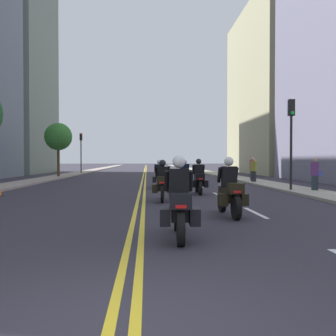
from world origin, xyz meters
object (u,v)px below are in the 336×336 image
(pedestrian_1, at_px, (315,174))
(motorcycle_3, at_px, (199,180))
(motorcycle_1, at_px, (230,193))
(pedestrian_0, at_px, (252,169))
(street_tree_1, at_px, (58,137))
(motorcycle_0, at_px, (179,206))
(motorcycle_2, at_px, (163,184))
(traffic_light_near, at_px, (291,128))
(motorcycle_4, at_px, (159,177))
(pedestrian_2, at_px, (254,170))
(motorcycle_5, at_px, (185,174))
(traffic_light_far, at_px, (81,146))

(pedestrian_1, bearing_deg, motorcycle_3, -138.15)
(motorcycle_1, relative_size, pedestrian_0, 1.25)
(street_tree_1, bearing_deg, motorcycle_0, -72.95)
(motorcycle_2, xyz_separation_m, traffic_light_near, (6.49, 3.91, 2.47))
(motorcycle_0, bearing_deg, motorcycle_3, 82.39)
(motorcycle_0, xyz_separation_m, motorcycle_4, (0.07, 14.46, -0.01))
(motorcycle_0, height_order, street_tree_1, street_tree_1)
(traffic_light_near, relative_size, street_tree_1, 0.92)
(motorcycle_4, relative_size, traffic_light_near, 0.47)
(motorcycle_3, xyz_separation_m, pedestrian_1, (5.75, 0.56, 0.23))
(pedestrian_0, distance_m, street_tree_1, 17.60)
(motorcycle_1, distance_m, pedestrian_2, 16.08)
(motorcycle_5, height_order, traffic_light_far, traffic_light_far)
(motorcycle_2, distance_m, motorcycle_4, 7.20)
(motorcycle_0, xyz_separation_m, motorcycle_3, (1.77, 10.25, -0.00))
(pedestrian_1, height_order, pedestrian_2, pedestrian_2)
(motorcycle_2, xyz_separation_m, motorcycle_5, (1.86, 10.06, -0.02))
(motorcycle_0, distance_m, motorcycle_4, 14.46)
(motorcycle_1, bearing_deg, motorcycle_2, 109.90)
(traffic_light_far, height_order, street_tree_1, street_tree_1)
(motorcycle_4, relative_size, street_tree_1, 0.43)
(motorcycle_1, height_order, traffic_light_near, traffic_light_near)
(motorcycle_2, xyz_separation_m, motorcycle_4, (0.11, 7.20, -0.02))
(motorcycle_0, relative_size, street_tree_1, 0.45)
(traffic_light_far, relative_size, pedestrian_2, 2.72)
(pedestrian_1, xyz_separation_m, pedestrian_2, (-0.94, 7.55, 0.00))
(traffic_light_far, bearing_deg, motorcycle_5, -63.95)
(pedestrian_2, bearing_deg, motorcycle_4, -100.58)
(motorcycle_4, bearing_deg, traffic_light_far, 111.40)
(motorcycle_3, bearing_deg, motorcycle_1, -88.85)
(traffic_light_near, bearing_deg, motorcycle_4, 152.71)
(pedestrian_2, bearing_deg, motorcycle_3, -72.24)
(pedestrian_0, bearing_deg, street_tree_1, -13.00)
(motorcycle_4, bearing_deg, motorcycle_1, -80.14)
(motorcycle_5, relative_size, pedestrian_0, 1.21)
(motorcycle_0, distance_m, motorcycle_1, 3.48)
(traffic_light_near, bearing_deg, pedestrian_2, 89.01)
(motorcycle_2, relative_size, pedestrian_0, 1.23)
(traffic_light_near, bearing_deg, pedestrian_1, -18.34)
(motorcycle_0, height_order, traffic_light_near, traffic_light_near)
(traffic_light_far, distance_m, pedestrian_1, 31.33)
(motorcycle_0, bearing_deg, motorcycle_1, 63.54)
(motorcycle_0, relative_size, traffic_light_near, 0.49)
(motorcycle_0, bearing_deg, traffic_light_near, 62.14)
(motorcycle_0, bearing_deg, street_tree_1, 109.21)
(motorcycle_3, xyz_separation_m, motorcycle_4, (-1.69, 4.20, -0.01))
(motorcycle_2, distance_m, street_tree_1, 22.67)
(motorcycle_5, height_order, pedestrian_2, pedestrian_2)
(motorcycle_4, height_order, pedestrian_2, pedestrian_2)
(motorcycle_4, distance_m, pedestrian_0, 9.19)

